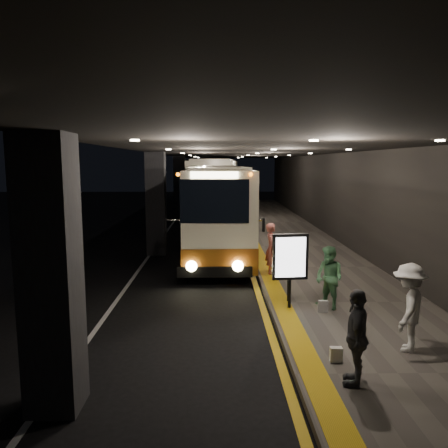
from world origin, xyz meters
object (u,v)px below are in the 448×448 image
object	(u,v)px
passenger_waiting_green	(329,278)
passenger_waiting_grey	(356,337)
passenger_waiting_white	(409,307)
passenger_boarding	(272,248)
bag_plain	(336,355)
bag_polka	(323,306)
coach_second	(217,191)
info_sign	(290,258)
stanchion_post	(288,283)
coach_main	(215,212)

from	to	relation	value
passenger_waiting_green	passenger_waiting_grey	bearing A→B (deg)	-41.02
passenger_waiting_white	passenger_boarding	bearing A→B (deg)	-129.33
passenger_waiting_green	passenger_waiting_grey	xyz separation A→B (m)	(-0.54, -3.93, 0.02)
passenger_waiting_green	bag_plain	size ratio (longest dim) A/B	5.76
passenger_waiting_white	bag_polka	size ratio (longest dim) A/B	5.89
passenger_boarding	passenger_waiting_white	distance (m)	6.56
coach_second	bag_polka	xyz separation A→B (m)	(2.71, -19.87, -1.64)
bag_polka	bag_plain	bearing A→B (deg)	-98.67
passenger_waiting_green	bag_polka	size ratio (longest dim) A/B	5.39
bag_plain	info_sign	size ratio (longest dim) A/B	0.14
bag_polka	stanchion_post	world-z (taller)	stanchion_post
passenger_waiting_grey	bag_polka	size ratio (longest dim) A/B	5.53
coach_second	passenger_waiting_green	xyz separation A→B (m)	(2.92, -19.58, -0.96)
passenger_waiting_green	passenger_boarding	bearing A→B (deg)	162.70
passenger_waiting_green	coach_main	bearing A→B (deg)	166.87
coach_second	stanchion_post	size ratio (longest dim) A/B	12.44
passenger_boarding	bag_polka	distance (m)	4.11
stanchion_post	passenger_waiting_grey	bearing A→B (deg)	-84.55
coach_second	info_sign	xyz separation A→B (m)	(1.90, -19.53, -0.45)
passenger_waiting_white	passenger_waiting_grey	size ratio (longest dim) A/B	1.06
coach_main	bag_polka	xyz separation A→B (m)	(2.78, -8.50, -1.47)
passenger_boarding	stanchion_post	world-z (taller)	passenger_boarding
passenger_waiting_green	bag_polka	distance (m)	0.76
coach_second	bag_plain	world-z (taller)	coach_second
coach_main	passenger_waiting_white	distance (m)	11.51
passenger_boarding	info_sign	xyz separation A→B (m)	(0.02, -3.63, 0.46)
info_sign	bag_polka	bearing A→B (deg)	-28.67
bag_plain	stanchion_post	world-z (taller)	stanchion_post
passenger_waiting_green	passenger_waiting_white	bearing A→B (deg)	-12.92
passenger_waiting_grey	info_sign	bearing A→B (deg)	-155.94
bag_plain	stanchion_post	bearing A→B (deg)	95.18
coach_main	info_sign	size ratio (longest dim) A/B	6.01
coach_main	passenger_waiting_green	distance (m)	8.78
coach_main	passenger_boarding	distance (m)	5.00
bag_plain	info_sign	bearing A→B (deg)	96.90
passenger_boarding	coach_second	bearing A→B (deg)	15.60
info_sign	coach_main	bearing A→B (deg)	97.51
coach_second	passenger_waiting_green	bearing A→B (deg)	-77.57
passenger_boarding	passenger_waiting_grey	world-z (taller)	passenger_boarding
passenger_boarding	bag_plain	world-z (taller)	passenger_boarding
bag_polka	bag_plain	world-z (taller)	bag_polka
bag_polka	stanchion_post	size ratio (longest dim) A/B	0.29
stanchion_post	coach_second	bearing A→B (deg)	95.84
passenger_waiting_grey	bag_plain	size ratio (longest dim) A/B	5.90
bag_polka	info_sign	bearing A→B (deg)	157.42
coach_second	bag_polka	size ratio (longest dim) A/B	42.50
passenger_waiting_white	bag_polka	bearing A→B (deg)	-120.10
bag_polka	stanchion_post	distance (m)	1.21
coach_main	info_sign	world-z (taller)	coach_main
passenger_boarding	info_sign	size ratio (longest dim) A/B	0.88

